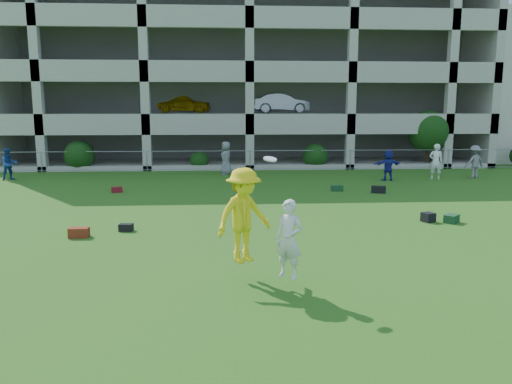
{
  "coord_description": "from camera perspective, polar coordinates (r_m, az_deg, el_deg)",
  "views": [
    {
      "loc": [
        -1.53,
        -10.22,
        3.64
      ],
      "look_at": [
        -0.67,
        3.0,
        1.4
      ],
      "focal_mm": 35.0,
      "sensor_mm": 36.0,
      "label": 1
    }
  ],
  "objects": [
    {
      "name": "ground",
      "position": [
        10.95,
        4.6,
        -9.84
      ],
      "size": [
        100.0,
        100.0,
        0.0
      ],
      "primitive_type": "plane",
      "color": "#235114",
      "rests_on": "ground"
    },
    {
      "name": "bystander_a",
      "position": [
        28.41,
        -26.37,
        2.89
      ],
      "size": [
        1.01,
        0.97,
        1.63
      ],
      "primitive_type": "imported",
      "rotation": [
        0.0,
        0.0,
        0.63
      ],
      "color": "navy",
      "rests_on": "ground"
    },
    {
      "name": "bystander_c",
      "position": [
        27.5,
        -3.45,
        3.88
      ],
      "size": [
        0.73,
        0.98,
        1.82
      ],
      "primitive_type": "imported",
      "rotation": [
        0.0,
        0.0,
        -1.39
      ],
      "color": "slate",
      "rests_on": "ground"
    },
    {
      "name": "bystander_d",
      "position": [
        26.12,
        14.86,
        2.98
      ],
      "size": [
        1.49,
        0.67,
        1.55
      ],
      "primitive_type": "imported",
      "rotation": [
        0.0,
        0.0,
        3.29
      ],
      "color": "navy",
      "rests_on": "ground"
    },
    {
      "name": "bystander_e",
      "position": [
        27.18,
        19.86,
        3.28
      ],
      "size": [
        0.77,
        0.62,
        1.84
      ],
      "primitive_type": "imported",
      "rotation": [
        0.0,
        0.0,
        2.84
      ],
      "color": "white",
      "rests_on": "ground"
    },
    {
      "name": "bystander_f",
      "position": [
        28.47,
        23.69,
        3.18
      ],
      "size": [
        1.23,
        0.88,
        1.71
      ],
      "primitive_type": "imported",
      "rotation": [
        0.0,
        0.0,
        3.38
      ],
      "color": "slate",
      "rests_on": "ground"
    },
    {
      "name": "bag_red_a",
      "position": [
        15.08,
        -19.58,
        -4.39
      ],
      "size": [
        0.55,
        0.3,
        0.28
      ],
      "primitive_type": "cube",
      "rotation": [
        0.0,
        0.0,
        0.0
      ],
      "color": "#591E0F",
      "rests_on": "ground"
    },
    {
      "name": "bag_black_b",
      "position": [
        15.44,
        -14.63,
        -3.93
      ],
      "size": [
        0.42,
        0.29,
        0.22
      ],
      "primitive_type": "cube",
      "rotation": [
        0.0,
        0.0,
        -0.11
      ],
      "color": "black",
      "rests_on": "ground"
    },
    {
      "name": "bag_green_c",
      "position": [
        17.2,
        21.45,
        -2.85
      ],
      "size": [
        0.6,
        0.6,
        0.26
      ],
      "primitive_type": "cube",
      "rotation": [
        0.0,
        0.0,
        0.78
      ],
      "color": "#153A1F",
      "rests_on": "ground"
    },
    {
      "name": "crate_d",
      "position": [
        17.06,
        19.08,
        -2.75
      ],
      "size": [
        0.46,
        0.46,
        0.3
      ],
      "primitive_type": "cube",
      "rotation": [
        0.0,
        0.0,
        0.39
      ],
      "color": "black",
      "rests_on": "ground"
    },
    {
      "name": "bag_black_e",
      "position": [
        22.23,
        13.83,
        0.28
      ],
      "size": [
        0.67,
        0.5,
        0.3
      ],
      "primitive_type": "cube",
      "rotation": [
        0.0,
        0.0,
        -0.38
      ],
      "color": "black",
      "rests_on": "ground"
    },
    {
      "name": "bag_red_f",
      "position": [
        22.54,
        -15.62,
        0.25
      ],
      "size": [
        0.52,
        0.41,
        0.24
      ],
      "primitive_type": "cube",
      "rotation": [
        0.0,
        0.0,
        0.34
      ],
      "color": "#5A110F",
      "rests_on": "ground"
    },
    {
      "name": "bag_green_g",
      "position": [
        22.36,
        9.24,
        0.42
      ],
      "size": [
        0.51,
        0.31,
        0.25
      ],
      "primitive_type": "cube",
      "rotation": [
        0.0,
        0.0,
        0.02
      ],
      "color": "#153A1D",
      "rests_on": "ground"
    },
    {
      "name": "frisbee_contest",
      "position": [
        10.41,
        -0.65,
        -3.08
      ],
      "size": [
        1.97,
        1.67,
        2.42
      ],
      "color": "yellow",
      "rests_on": "ground"
    },
    {
      "name": "parking_garage",
      "position": [
        38.02,
        -1.43,
        13.17
      ],
      "size": [
        30.0,
        14.0,
        12.0
      ],
      "color": "#9E998C",
      "rests_on": "ground"
    },
    {
      "name": "fence",
      "position": [
        29.41,
        -0.7,
        3.68
      ],
      "size": [
        36.06,
        0.06,
        1.2
      ],
      "color": "gray",
      "rests_on": "ground"
    },
    {
      "name": "shrub_row",
      "position": [
        30.61,
        7.88,
        5.51
      ],
      "size": [
        34.38,
        2.52,
        3.5
      ],
      "color": "#163D11",
      "rests_on": "ground"
    }
  ]
}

